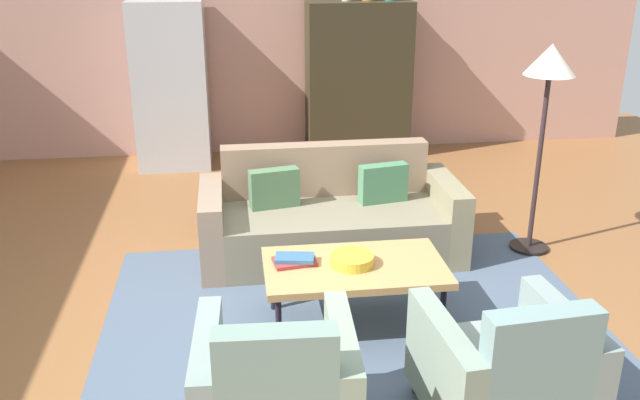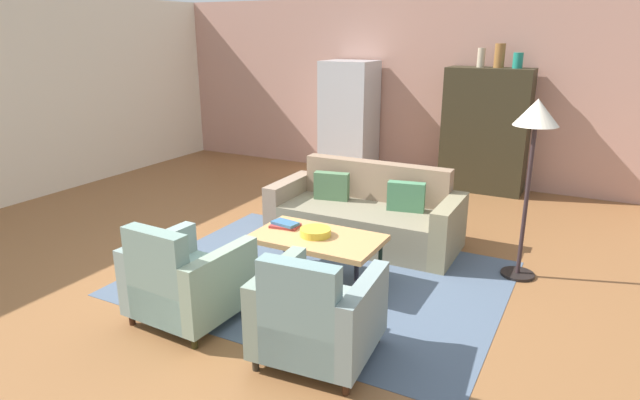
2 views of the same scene
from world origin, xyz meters
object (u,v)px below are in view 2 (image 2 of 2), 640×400
at_px(couch, 366,216).
at_px(vase_tall, 481,58).
at_px(armchair_left, 184,283).
at_px(armchair_right, 315,318).
at_px(book_stack, 285,225).
at_px(vase_small, 518,60).
at_px(coffee_table, 317,240).
at_px(cabinet, 485,131).
at_px(vase_round, 500,56).
at_px(fruit_bowl, 315,232).
at_px(floor_lamp, 535,130).
at_px(refrigerator, 349,119).

bearing_deg(couch, vase_tall, -102.43).
height_order(armchair_left, armchair_right, same).
bearing_deg(book_stack, vase_small, 68.96).
relative_size(coffee_table, book_stack, 3.98).
distance_m(coffee_table, cabinet, 3.97).
height_order(armchair_left, book_stack, armchair_left).
relative_size(armchair_left, book_stack, 2.92).
xyz_separation_m(armchair_left, vase_round, (1.42, 5.04, 1.62)).
height_order(coffee_table, vase_small, vase_small).
relative_size(coffee_table, vase_small, 5.67).
bearing_deg(couch, vase_round, -107.42).
distance_m(fruit_bowl, floor_lamp, 2.20).
bearing_deg(vase_round, vase_small, 0.00).
xyz_separation_m(couch, armchair_left, (-0.60, -2.35, 0.06)).
relative_size(cabinet, vase_tall, 6.74).
bearing_deg(fruit_bowl, couch, 89.10).
relative_size(armchair_left, armchair_right, 1.00).
bearing_deg(cabinet, vase_tall, -178.19).
bearing_deg(vase_round, couch, -106.99).
bearing_deg(vase_small, vase_tall, -180.00).
xyz_separation_m(armchair_left, book_stack, (0.21, 1.23, 0.14)).
bearing_deg(vase_tall, armchair_left, -103.11).
xyz_separation_m(fruit_bowl, cabinet, (0.74, 3.88, 0.41)).
xyz_separation_m(fruit_bowl, refrigerator, (-1.41, 3.77, 0.43)).
distance_m(coffee_table, vase_tall, 4.20).
relative_size(armchair_right, refrigerator, 0.48).
distance_m(couch, coffee_table, 1.19).
distance_m(armchair_right, refrigerator, 5.37).
bearing_deg(vase_small, coffee_table, -105.45).
bearing_deg(coffee_table, book_stack, 170.14).
relative_size(cabinet, vase_round, 5.44).
bearing_deg(couch, floor_lamp, 173.69).
bearing_deg(armchair_right, refrigerator, 107.74).
bearing_deg(couch, coffee_table, 89.60).
bearing_deg(armchair_left, fruit_bowl, 66.05).
bearing_deg(armchair_right, vase_small, 80.11).
distance_m(armchair_left, refrigerator, 5.04).
bearing_deg(book_stack, cabinet, 73.70).
height_order(fruit_bowl, vase_round, vase_round).
distance_m(vase_tall, vase_round, 0.25).
bearing_deg(armchair_left, refrigerator, 102.11).
height_order(couch, coffee_table, couch).
bearing_deg(fruit_bowl, floor_lamp, 30.66).
distance_m(fruit_bowl, cabinet, 3.97).
bearing_deg(vase_small, floor_lamp, -77.80).
height_order(armchair_right, vase_round, vase_round).
distance_m(book_stack, vase_tall, 4.18).
bearing_deg(book_stack, armchair_right, -51.03).
height_order(book_stack, vase_tall, vase_tall).
bearing_deg(book_stack, floor_lamp, 24.39).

